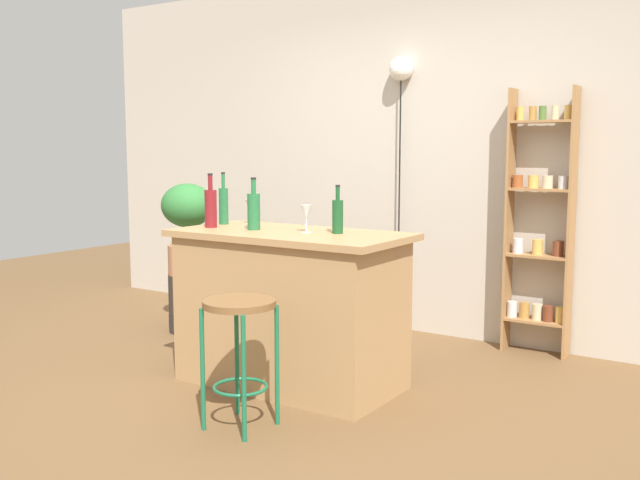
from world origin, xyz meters
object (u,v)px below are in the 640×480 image
Objects in this scene: bottle_sauce_amber at (338,215)px; pendant_globe_light at (401,75)px; plant_stool at (190,303)px; potted_plant at (188,222)px; wine_glass_left at (306,213)px; wine_glass_center at (251,206)px; spice_shelf at (539,227)px; bottle_vinegar at (224,205)px; bottle_wine_red at (254,210)px; bottle_olive_oil at (211,207)px; bar_stool at (240,331)px.

pendant_globe_light is at bearing 103.59° from bottle_sauce_amber.
potted_plant is at bearing 0.00° from plant_stool.
wine_glass_left is 0.61m from wine_glass_center.
wine_glass_left is 1.80m from pendant_globe_light.
potted_plant is 1.99m from pendant_globe_light.
pendant_globe_light reaches higher than spice_shelf.
pendant_globe_light reaches higher than bottle_vinegar.
pendant_globe_light reaches higher than wine_glass_left.
spice_shelf reaches higher than wine_glass_left.
wine_glass_center is 0.08× the size of pendant_globe_light.
plant_stool is 0.64m from potted_plant.
wine_glass_left is at bearing -121.97° from spice_shelf.
bottle_sauce_amber is at bearing -117.90° from spice_shelf.
spice_shelf is at bearing 40.68° from wine_glass_center.
bottle_wine_red is 1.95× the size of wine_glass_left.
bottle_vinegar reaches higher than bottle_wine_red.
bottle_sauce_amber is 0.76m from wine_glass_center.
bottle_vinegar is at bearing -144.31° from wine_glass_center.
wine_glass_center is at bearing -22.86° from plant_stool.
bottle_olive_oil is 1.00× the size of bottle_vinegar.
wine_glass_left is at bearing 96.35° from bar_stool.
pendant_globe_light is (0.48, 1.63, 0.92)m from bottle_olive_oil.
plant_stool is 0.21× the size of pendant_globe_light.
wine_glass_center is (0.95, -0.40, 0.83)m from plant_stool.
wine_glass_left is (-0.93, -1.49, 0.16)m from spice_shelf.
bottle_vinegar is at bearing 134.66° from bar_stool.
potted_plant is at bearing -160.03° from spice_shelf.
pendant_globe_light is (0.17, 1.59, 0.93)m from bottle_wine_red.
potted_plant reaches higher than bar_stool.
bottle_vinegar reaches higher than potted_plant.
bottle_olive_oil and bottle_vinegar have the same top height.
plant_stool is 1.58m from bottle_wine_red.
spice_shelf reaches higher than bottle_olive_oil.
bottle_olive_oil reaches higher than wine_glass_center.
spice_shelf is 5.43× the size of bottle_vinegar.
bottle_vinegar is 0.18m from wine_glass_center.
spice_shelf reaches higher than bottle_sauce_amber.
spice_shelf is at bearing 62.10° from bottle_sauce_amber.
pendant_globe_light is (-0.35, 1.47, 0.94)m from bottle_sauce_amber.
plant_stool is at bearing 140.77° from bar_stool.
wine_glass_left is at bearing 8.54° from bottle_olive_oil.
plant_stool is 1.84m from wine_glass_left.
wine_glass_left is (0.66, 0.10, -0.01)m from bottle_olive_oil.
bottle_olive_oil is (0.87, -0.70, 0.20)m from potted_plant.
bottle_sauce_amber is 0.13× the size of pendant_globe_light.
bottle_vinegar is 0.73m from wine_glass_left.
plant_stool is 1.33m from wine_glass_center.
pendant_globe_light is at bearing 73.52° from bottle_olive_oil.
spice_shelf is at bearing 44.99° from bottle_olive_oil.
bottle_sauce_amber is 0.19m from wine_glass_left.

